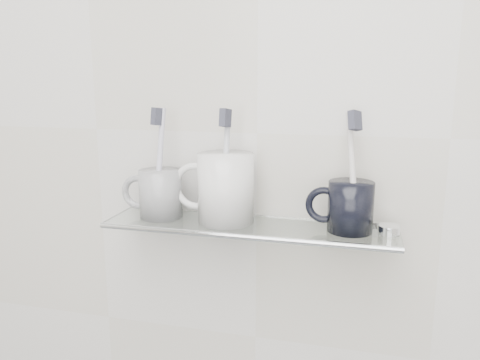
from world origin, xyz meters
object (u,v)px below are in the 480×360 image
(shelf_glass, at_px, (249,226))
(mug_center, at_px, (226,188))
(mug_right, at_px, (351,207))
(mug_left, at_px, (161,194))

(shelf_glass, bearing_deg, mug_center, 173.25)
(shelf_glass, xyz_separation_m, mug_right, (0.17, 0.00, 0.05))
(shelf_glass, relative_size, mug_right, 6.04)
(mug_right, bearing_deg, shelf_glass, 157.77)
(mug_left, xyz_separation_m, mug_center, (0.12, 0.00, 0.02))
(mug_left, relative_size, mug_right, 1.04)
(shelf_glass, distance_m, mug_left, 0.17)
(shelf_glass, relative_size, mug_center, 4.14)
(shelf_glass, distance_m, mug_right, 0.18)
(mug_center, xyz_separation_m, mug_right, (0.21, 0.00, -0.02))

